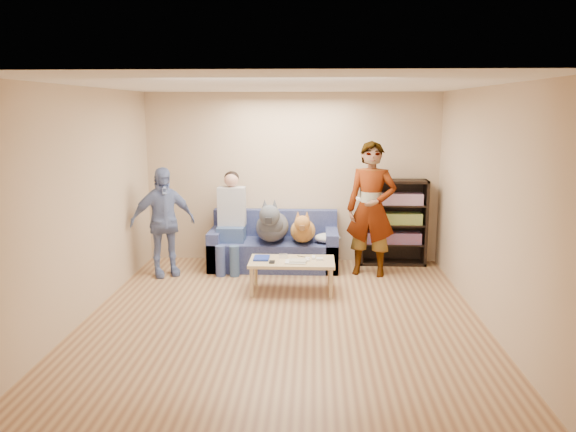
{
  "coord_description": "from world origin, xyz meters",
  "views": [
    {
      "loc": [
        0.34,
        -6.1,
        2.36
      ],
      "look_at": [
        0.0,
        1.2,
        0.95
      ],
      "focal_mm": 35.0,
      "sensor_mm": 36.0,
      "label": 1
    }
  ],
  "objects_px": {
    "person_standing_right": "(371,209)",
    "camera_silver": "(283,256)",
    "dog_tan": "(303,230)",
    "notebook_blue": "(262,258)",
    "person_seated": "(231,217)",
    "person_standing_left": "(163,222)",
    "coffee_table": "(292,264)",
    "bookshelf": "(393,220)",
    "dog_gray": "(272,225)",
    "sofa": "(274,248)"
  },
  "relations": [
    {
      "from": "person_standing_right",
      "to": "bookshelf",
      "type": "distance_m",
      "value": 0.76
    },
    {
      "from": "person_standing_left",
      "to": "dog_tan",
      "type": "height_order",
      "value": "person_standing_left"
    },
    {
      "from": "person_standing_left",
      "to": "coffee_table",
      "type": "xyz_separation_m",
      "value": [
        1.85,
        -0.65,
        -0.4
      ]
    },
    {
      "from": "dog_tan",
      "to": "person_standing_left",
      "type": "bearing_deg",
      "value": -170.71
    },
    {
      "from": "sofa",
      "to": "bookshelf",
      "type": "distance_m",
      "value": 1.86
    },
    {
      "from": "camera_silver",
      "to": "dog_tan",
      "type": "distance_m",
      "value": 0.9
    },
    {
      "from": "sofa",
      "to": "person_seated",
      "type": "relative_size",
      "value": 1.29
    },
    {
      "from": "camera_silver",
      "to": "sofa",
      "type": "distance_m",
      "value": 1.09
    },
    {
      "from": "notebook_blue",
      "to": "person_standing_left",
      "type": "bearing_deg",
      "value": 157.64
    },
    {
      "from": "camera_silver",
      "to": "dog_gray",
      "type": "xyz_separation_m",
      "value": [
        -0.22,
        0.89,
        0.23
      ]
    },
    {
      "from": "dog_tan",
      "to": "coffee_table",
      "type": "distance_m",
      "value": 1.01
    },
    {
      "from": "person_standing_right",
      "to": "person_seated",
      "type": "distance_m",
      "value": 2.05
    },
    {
      "from": "camera_silver",
      "to": "dog_gray",
      "type": "relative_size",
      "value": 0.09
    },
    {
      "from": "coffee_table",
      "to": "bookshelf",
      "type": "xyz_separation_m",
      "value": [
        1.49,
        1.41,
        0.31
      ]
    },
    {
      "from": "dog_tan",
      "to": "coffee_table",
      "type": "relative_size",
      "value": 1.04
    },
    {
      "from": "person_standing_left",
      "to": "person_seated",
      "type": "xyz_separation_m",
      "value": [
        0.91,
        0.4,
        -0.01
      ]
    },
    {
      "from": "dog_gray",
      "to": "dog_tan",
      "type": "distance_m",
      "value": 0.46
    },
    {
      "from": "notebook_blue",
      "to": "sofa",
      "type": "relative_size",
      "value": 0.14
    },
    {
      "from": "person_seated",
      "to": "dog_gray",
      "type": "bearing_deg",
      "value": -4.2
    },
    {
      "from": "notebook_blue",
      "to": "coffee_table",
      "type": "distance_m",
      "value": 0.41
    },
    {
      "from": "notebook_blue",
      "to": "bookshelf",
      "type": "xyz_separation_m",
      "value": [
        1.89,
        1.36,
        0.25
      ]
    },
    {
      "from": "sofa",
      "to": "person_standing_right",
      "type": "bearing_deg",
      "value": -14.01
    },
    {
      "from": "dog_gray",
      "to": "bookshelf",
      "type": "height_order",
      "value": "bookshelf"
    },
    {
      "from": "person_standing_right",
      "to": "notebook_blue",
      "type": "xyz_separation_m",
      "value": [
        -1.49,
        -0.78,
        -0.52
      ]
    },
    {
      "from": "person_seated",
      "to": "dog_gray",
      "type": "relative_size",
      "value": 1.15
    },
    {
      "from": "notebook_blue",
      "to": "sofa",
      "type": "height_order",
      "value": "sofa"
    },
    {
      "from": "sofa",
      "to": "coffee_table",
      "type": "xyz_separation_m",
      "value": [
        0.31,
        -1.18,
        0.09
      ]
    },
    {
      "from": "dog_tan",
      "to": "person_standing_right",
      "type": "bearing_deg",
      "value": -8.35
    },
    {
      "from": "person_standing_right",
      "to": "person_standing_left",
      "type": "relative_size",
      "value": 1.23
    },
    {
      "from": "person_seated",
      "to": "person_standing_left",
      "type": "bearing_deg",
      "value": -156.08
    },
    {
      "from": "notebook_blue",
      "to": "camera_silver",
      "type": "distance_m",
      "value": 0.29
    },
    {
      "from": "person_seated",
      "to": "dog_gray",
      "type": "height_order",
      "value": "person_seated"
    },
    {
      "from": "sofa",
      "to": "person_seated",
      "type": "height_order",
      "value": "person_seated"
    },
    {
      "from": "dog_tan",
      "to": "bookshelf",
      "type": "relative_size",
      "value": 0.88
    },
    {
      "from": "sofa",
      "to": "coffee_table",
      "type": "distance_m",
      "value": 1.22
    },
    {
      "from": "camera_silver",
      "to": "sofa",
      "type": "bearing_deg",
      "value": 100.38
    },
    {
      "from": "person_standing_right",
      "to": "dog_gray",
      "type": "xyz_separation_m",
      "value": [
        -1.42,
        0.18,
        -0.28
      ]
    },
    {
      "from": "person_seated",
      "to": "coffee_table",
      "type": "xyz_separation_m",
      "value": [
        0.94,
        -1.05,
        -0.4
      ]
    },
    {
      "from": "bookshelf",
      "to": "sofa",
      "type": "bearing_deg",
      "value": -172.6
    },
    {
      "from": "notebook_blue",
      "to": "person_seated",
      "type": "bearing_deg",
      "value": 118.43
    },
    {
      "from": "bookshelf",
      "to": "coffee_table",
      "type": "bearing_deg",
      "value": -136.47
    },
    {
      "from": "person_seated",
      "to": "dog_gray",
      "type": "distance_m",
      "value": 0.62
    },
    {
      "from": "person_standing_left",
      "to": "bookshelf",
      "type": "relative_size",
      "value": 1.2
    },
    {
      "from": "dog_gray",
      "to": "dog_tan",
      "type": "relative_size",
      "value": 1.12
    },
    {
      "from": "notebook_blue",
      "to": "coffee_table",
      "type": "xyz_separation_m",
      "value": [
        0.4,
        -0.05,
        -0.06
      ]
    },
    {
      "from": "camera_silver",
      "to": "coffee_table",
      "type": "height_order",
      "value": "camera_silver"
    },
    {
      "from": "dog_gray",
      "to": "notebook_blue",
      "type": "bearing_deg",
      "value": -93.85
    },
    {
      "from": "person_standing_right",
      "to": "notebook_blue",
      "type": "distance_m",
      "value": 1.76
    },
    {
      "from": "person_seated",
      "to": "bookshelf",
      "type": "distance_m",
      "value": 2.46
    },
    {
      "from": "person_standing_right",
      "to": "camera_silver",
      "type": "distance_m",
      "value": 1.49
    }
  ]
}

